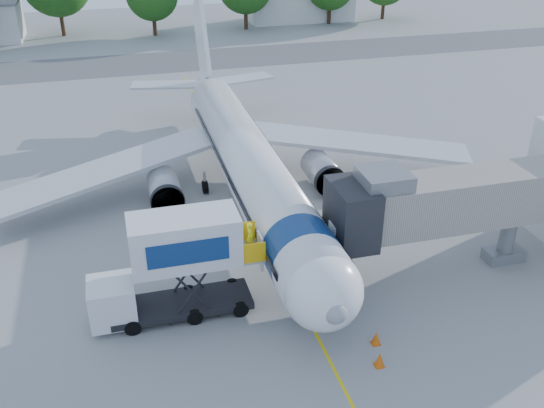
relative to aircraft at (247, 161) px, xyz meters
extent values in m
plane|color=gray|center=(0.00, -4.12, -2.95)|extent=(160.00, 160.00, 0.00)
cube|color=yellow|center=(0.00, -4.12, -2.94)|extent=(0.15, 70.00, 0.01)
cube|color=#59595B|center=(0.00, 37.88, -2.94)|extent=(120.00, 10.00, 0.01)
cylinder|color=white|center=(0.00, -1.12, 0.05)|extent=(3.70, 28.00, 3.70)
sphere|color=white|center=(0.00, -15.12, 0.05)|extent=(3.70, 3.70, 3.70)
sphere|color=gray|center=(0.00, -16.67, 0.05)|extent=(1.10, 1.10, 1.10)
cone|color=white|center=(0.00, 15.88, 0.05)|extent=(3.70, 6.00, 3.70)
cube|color=white|center=(0.00, 16.88, 4.25)|extent=(0.35, 7.26, 8.29)
cube|color=silver|center=(9.00, 2.38, -0.65)|extent=(16.17, 9.32, 1.42)
cube|color=silver|center=(-9.00, 2.38, -0.65)|extent=(16.17, 9.32, 1.42)
cylinder|color=#999BA0|center=(5.50, 0.38, -1.65)|extent=(2.10, 3.60, 2.10)
cylinder|color=#999BA0|center=(-5.50, 0.38, -1.65)|extent=(2.10, 3.60, 2.10)
cube|color=black|center=(0.00, -15.42, 0.50)|extent=(2.60, 1.39, 0.81)
cylinder|color=navy|center=(0.00, -12.12, 0.05)|extent=(3.73, 2.00, 3.73)
cylinder|color=silver|center=(0.00, -13.62, -2.20)|extent=(0.16, 0.16, 1.50)
cylinder|color=black|center=(0.00, -13.62, -2.63)|extent=(0.25, 0.64, 0.64)
cylinder|color=black|center=(2.60, 1.88, -2.50)|extent=(0.35, 0.90, 0.90)
cylinder|color=black|center=(-2.60, 1.88, -2.50)|extent=(0.35, 0.90, 0.90)
cube|color=#AAA091|center=(9.00, -11.12, 1.45)|extent=(13.60, 2.60, 2.80)
cube|color=black|center=(2.90, -11.12, 1.45)|extent=(2.00, 3.20, 3.20)
cube|color=slate|center=(4.50, -11.12, 3.25)|extent=(2.40, 2.40, 0.80)
cylinder|color=slate|center=(12.50, -11.12, -1.45)|extent=(0.90, 0.90, 3.00)
cube|color=slate|center=(12.50, -11.12, -2.60)|extent=(2.20, 1.20, 0.70)
cylinder|color=black|center=(11.60, -11.12, -2.60)|extent=(0.30, 0.70, 0.70)
cylinder|color=black|center=(13.40, -11.12, -2.60)|extent=(0.30, 0.70, 0.70)
cube|color=black|center=(-6.00, -11.12, -2.40)|extent=(7.00, 2.30, 0.35)
cube|color=silver|center=(-9.30, -11.12, -1.60)|extent=(2.20, 2.20, 2.10)
cube|color=black|center=(-9.30, -11.12, -1.15)|extent=(1.90, 2.10, 0.70)
cube|color=silver|center=(-5.60, -11.12, 1.30)|extent=(5.20, 2.40, 2.50)
cube|color=navy|center=(-5.60, -12.34, 1.30)|extent=(3.80, 0.04, 1.20)
cube|color=silver|center=(-2.45, -11.12, 0.10)|extent=(1.10, 2.20, 0.10)
cube|color=yellow|center=(-2.45, -12.17, 0.65)|extent=(1.10, 0.06, 1.10)
cube|color=yellow|center=(-2.45, -10.07, 0.65)|extent=(1.10, 0.06, 1.10)
cylinder|color=black|center=(-3.20, -12.17, -2.55)|extent=(0.80, 0.25, 0.80)
cylinder|color=black|center=(-3.20, -10.07, -2.55)|extent=(0.80, 0.25, 0.80)
cylinder|color=black|center=(-8.50, -12.17, -2.55)|extent=(0.80, 0.25, 0.80)
cylinder|color=black|center=(-8.50, -10.07, -2.55)|extent=(0.80, 0.25, 0.80)
imported|color=#EAFD1A|center=(-2.40, -11.12, 0.95)|extent=(0.41, 0.60, 1.60)
cone|color=#DE590B|center=(2.49, -15.86, -2.60)|extent=(0.44, 0.44, 0.70)
cube|color=#DE590B|center=(2.49, -15.86, -2.93)|extent=(0.40, 0.40, 0.04)
cone|color=#DE590B|center=(2.04, -17.27, -2.58)|extent=(0.46, 0.46, 0.73)
cube|color=#DE590B|center=(2.04, -17.27, -2.93)|extent=(0.42, 0.42, 0.04)
cube|color=silver|center=(22.00, 57.88, -0.45)|extent=(16.00, 7.00, 5.00)
cylinder|color=#382314|center=(-13.67, 55.97, -0.80)|extent=(0.56, 0.56, 4.29)
cylinder|color=#382314|center=(-1.11, 52.91, -1.32)|extent=(0.56, 0.56, 3.26)
cylinder|color=#382314|center=(12.27, 53.36, -1.15)|extent=(0.56, 0.56, 3.60)
cylinder|color=#382314|center=(25.51, 53.96, -1.29)|extent=(0.56, 0.56, 3.31)
cylinder|color=#382314|center=(35.04, 55.25, -1.24)|extent=(0.56, 0.56, 3.42)
camera|label=1|loc=(-8.05, -35.94, 16.30)|focal=40.00mm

